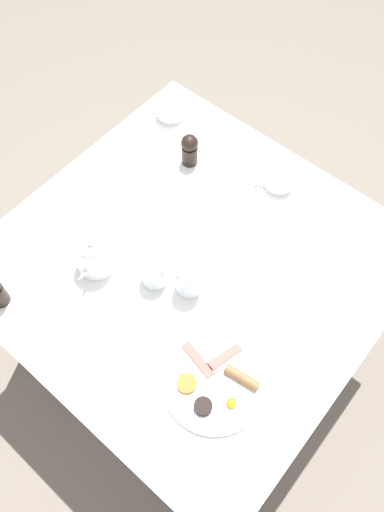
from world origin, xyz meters
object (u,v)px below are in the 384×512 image
at_px(salt_grinder, 190,149).
at_px(water_glass_short, 154,271).
at_px(teapot_near, 94,255).
at_px(knife_by_plate, 121,166).
at_px(spoon_for_tea, 205,193).
at_px(teacup_with_saucer_right, 170,111).
at_px(napkin_folded, 284,279).
at_px(water_glass_tall, 189,277).
at_px(fork_by_plate, 348,238).
at_px(fork_spare, 27,244).
at_px(teacup_with_saucer_left, 279,180).
at_px(breakfast_plate, 215,383).

bearing_deg(salt_grinder, water_glass_short, -62.55).
bearing_deg(water_glass_short, teapot_near, -155.78).
relative_size(knife_by_plate, spoon_for_tea, 1.31).
bearing_deg(water_glass_short, teacup_with_saucer_right, 127.50).
bearing_deg(napkin_folded, salt_grinder, 161.96).
relative_size(water_glass_tall, fork_by_plate, 0.67).
bearing_deg(water_glass_short, fork_spare, -156.64).
relative_size(water_glass_tall, napkin_folded, 0.66).
bearing_deg(water_glass_tall, water_glass_short, -154.67).
bearing_deg(fork_by_plate, water_glass_short, -126.26).
distance_m(water_glass_short, salt_grinder, 0.44).
height_order(teapot_near, fork_by_plate, teapot_near).
bearing_deg(water_glass_short, salt_grinder, 117.45).
distance_m(water_glass_tall, salt_grinder, 0.45).
xyz_separation_m(teacup_with_saucer_left, napkin_folded, (0.20, -0.26, -0.03)).
relative_size(napkin_folded, fork_spare, 1.08).
xyz_separation_m(napkin_folded, knife_by_plate, (-0.64, -0.00, -0.00)).
height_order(salt_grinder, napkin_folded, salt_grinder).
relative_size(teacup_with_saucer_left, teacup_with_saucer_right, 1.00).
relative_size(spoon_for_tea, fork_spare, 0.96).
bearing_deg(teacup_with_saucer_left, teacup_with_saucer_right, 179.63).
bearing_deg(breakfast_plate, salt_grinder, 135.41).
distance_m(salt_grinder, spoon_for_tea, 0.15).
relative_size(breakfast_plate, teacup_with_saucer_right, 1.95).
bearing_deg(water_glass_tall, fork_by_plate, 59.17).
xyz_separation_m(teacup_with_saucer_left, salt_grinder, (-0.27, -0.10, 0.03)).
xyz_separation_m(water_glass_short, fork_by_plate, (0.34, 0.47, -0.05)).
height_order(teacup_with_saucer_right, water_glass_short, water_glass_short).
distance_m(teacup_with_saucer_left, salt_grinder, 0.29).
distance_m(teacup_with_saucer_right, fork_spare, 0.65).
height_order(teacup_with_saucer_left, napkin_folded, teacup_with_saucer_left).
height_order(teacup_with_saucer_left, water_glass_tall, water_glass_tall).
bearing_deg(knife_by_plate, water_glass_tall, -22.67).
height_order(napkin_folded, fork_by_plate, napkin_folded).
bearing_deg(teapot_near, teacup_with_saucer_right, 179.04).
height_order(water_glass_short, knife_by_plate, water_glass_short).
bearing_deg(water_glass_short, water_glass_tall, 25.33).
bearing_deg(breakfast_plate, teapot_near, 174.06).
relative_size(water_glass_tall, spoon_for_tea, 0.74).
bearing_deg(fork_by_plate, salt_grinder, -171.63).
bearing_deg(teacup_with_saucer_right, water_glass_tall, -43.96).
bearing_deg(water_glass_tall, fork_spare, -156.25).
xyz_separation_m(teapot_near, knife_by_plate, (-0.20, 0.30, -0.05)).
bearing_deg(breakfast_plate, teacup_with_saucer_right, 138.46).
xyz_separation_m(teacup_with_saucer_left, knife_by_plate, (-0.43, -0.26, -0.03)).
distance_m(teacup_with_saucer_right, salt_grinder, 0.21).
relative_size(fork_by_plate, fork_spare, 1.05).
bearing_deg(teapot_near, breakfast_plate, 61.74).
bearing_deg(napkin_folded, fork_spare, -148.76).
bearing_deg(knife_by_plate, teapot_near, -56.35).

